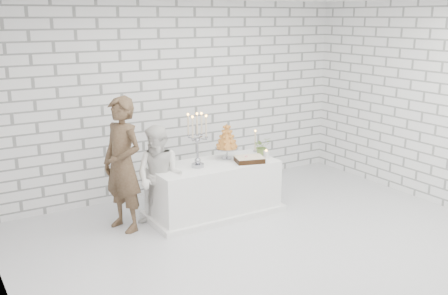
# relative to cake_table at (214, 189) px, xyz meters

# --- Properties ---
(ground) EXTENTS (6.00, 5.00, 0.01)m
(ground) POSITION_rel_cake_table_xyz_m (0.08, -1.27, -0.38)
(ground) COLOR silver
(ground) RESTS_ON ground
(wall_back) EXTENTS (6.00, 0.01, 3.00)m
(wall_back) POSITION_rel_cake_table_xyz_m (0.08, 1.23, 1.12)
(wall_back) COLOR white
(wall_back) RESTS_ON ground
(wall_right) EXTENTS (0.01, 5.00, 3.00)m
(wall_right) POSITION_rel_cake_table_xyz_m (3.08, -1.27, 1.12)
(wall_right) COLOR white
(wall_right) RESTS_ON ground
(cake_table) EXTENTS (1.80, 0.80, 0.75)m
(cake_table) POSITION_rel_cake_table_xyz_m (0.00, 0.00, 0.00)
(cake_table) COLOR white
(cake_table) RESTS_ON ground
(groom) EXTENTS (0.62, 0.76, 1.78)m
(groom) POSITION_rel_cake_table_xyz_m (-1.28, 0.15, 0.52)
(groom) COLOR #442F1E
(groom) RESTS_ON ground
(bride) EXTENTS (0.84, 0.85, 1.39)m
(bride) POSITION_rel_cake_table_xyz_m (-0.84, -0.02, 0.32)
(bride) COLOR white
(bride) RESTS_ON ground
(candelabra) EXTENTS (0.36, 0.36, 0.76)m
(candelabra) POSITION_rel_cake_table_xyz_m (-0.28, -0.04, 0.76)
(candelabra) COLOR #93939C
(candelabra) RESTS_ON cake_table
(croquembouche) EXTENTS (0.34, 0.34, 0.53)m
(croquembouche) POSITION_rel_cake_table_xyz_m (0.28, 0.11, 0.64)
(croquembouche) COLOR #A05B20
(croquembouche) RESTS_ON cake_table
(chocolate_cake) EXTENTS (0.45, 0.37, 0.08)m
(chocolate_cake) POSITION_rel_cake_table_xyz_m (0.46, -0.21, 0.42)
(chocolate_cake) COLOR black
(chocolate_cake) RESTS_ON cake_table
(pillar_candle) EXTENTS (0.10, 0.10, 0.12)m
(pillar_candle) POSITION_rel_cake_table_xyz_m (0.76, -0.19, 0.44)
(pillar_candle) COLOR white
(pillar_candle) RESTS_ON cake_table
(extra_taper) EXTENTS (0.06, 0.06, 0.32)m
(extra_taper) POSITION_rel_cake_table_xyz_m (0.85, 0.21, 0.54)
(extra_taper) COLOR beige
(extra_taper) RESTS_ON cake_table
(flowers) EXTENTS (0.25, 0.22, 0.28)m
(flowers) POSITION_rel_cake_table_xyz_m (0.83, 0.01, 0.51)
(flowers) COLOR #507C37
(flowers) RESTS_ON cake_table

